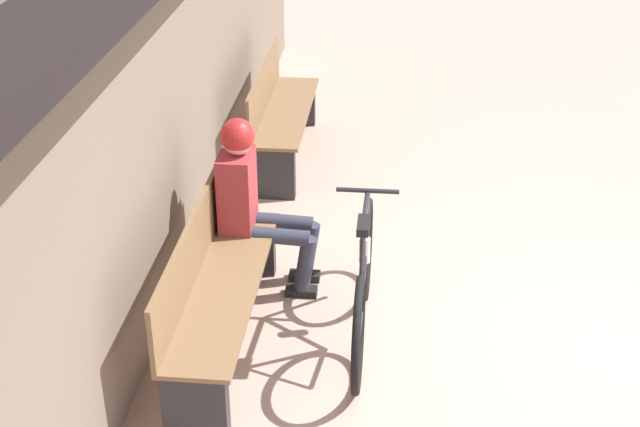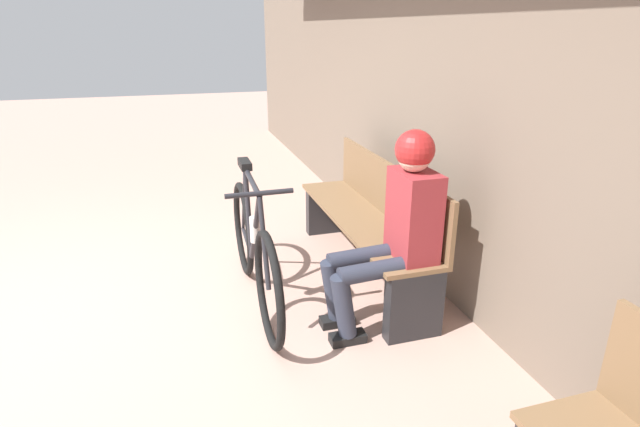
% 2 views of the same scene
% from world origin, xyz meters
% --- Properties ---
extents(ground_plane, '(24.00, 24.00, 0.00)m').
position_xyz_m(ground_plane, '(0.00, 0.00, 0.00)').
color(ground_plane, tan).
extents(storefront_wall, '(12.00, 0.56, 3.20)m').
position_xyz_m(storefront_wall, '(0.00, 2.64, 1.66)').
color(storefront_wall, '#756656').
rests_on(storefront_wall, ground_plane).
extents(park_bench_near, '(1.86, 0.42, 0.87)m').
position_xyz_m(park_bench_near, '(-0.14, 2.20, 0.42)').
color(park_bench_near, brown).
rests_on(park_bench_near, ground_plane).
extents(bicycle, '(1.69, 0.40, 0.96)m').
position_xyz_m(bicycle, '(0.04, 1.30, 0.39)').
color(bicycle, black).
rests_on(bicycle, ground_plane).
extents(person_seated, '(0.34, 0.66, 1.25)m').
position_xyz_m(person_seated, '(0.58, 2.08, 0.72)').
color(person_seated, '#2D3342').
rests_on(person_seated, ground_plane).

